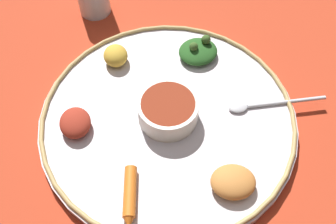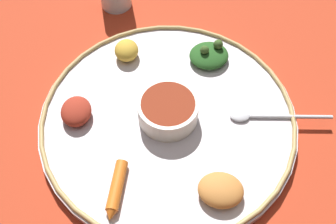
% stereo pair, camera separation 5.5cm
% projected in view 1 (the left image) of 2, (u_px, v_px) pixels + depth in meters
% --- Properties ---
extents(ground_plane, '(2.40, 2.40, 0.00)m').
position_uv_depth(ground_plane, '(168.00, 122.00, 0.69)').
color(ground_plane, '#B7381E').
extents(platter, '(0.45, 0.45, 0.02)m').
position_uv_depth(platter, '(168.00, 120.00, 0.69)').
color(platter, silver).
rests_on(platter, ground_plane).
extents(platter_rim, '(0.45, 0.45, 0.01)m').
position_uv_depth(platter_rim, '(168.00, 116.00, 0.68)').
color(platter_rim, tan).
rests_on(platter_rim, platter).
extents(center_bowl, '(0.10, 0.10, 0.04)m').
position_uv_depth(center_bowl, '(168.00, 110.00, 0.66)').
color(center_bowl, silver).
rests_on(center_bowl, platter).
extents(spoon, '(0.07, 0.18, 0.01)m').
position_uv_depth(spoon, '(262.00, 105.00, 0.69)').
color(spoon, silver).
rests_on(spoon, platter).
extents(greens_pile, '(0.10, 0.10, 0.04)m').
position_uv_depth(greens_pile, '(198.00, 51.00, 0.75)').
color(greens_pile, '#23511E').
rests_on(greens_pile, platter).
extents(carrot_near_spoon, '(0.10, 0.03, 0.02)m').
position_uv_depth(carrot_near_spoon, '(130.00, 196.00, 0.59)').
color(carrot_near_spoon, orange).
rests_on(carrot_near_spoon, platter).
extents(mound_squash, '(0.07, 0.08, 0.03)m').
position_uv_depth(mound_squash, '(233.00, 182.00, 0.60)').
color(mound_squash, '#C67A38').
rests_on(mound_squash, platter).
extents(mound_lentil_yellow, '(0.06, 0.06, 0.03)m').
position_uv_depth(mound_lentil_yellow, '(116.00, 56.00, 0.74)').
color(mound_lentil_yellow, gold).
rests_on(mound_lentil_yellow, platter).
extents(mound_beet, '(0.08, 0.07, 0.03)m').
position_uv_depth(mound_beet, '(75.00, 123.00, 0.66)').
color(mound_beet, maroon).
rests_on(mound_beet, platter).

